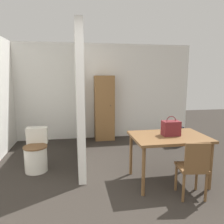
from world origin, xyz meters
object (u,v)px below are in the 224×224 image
(dining_table, at_px, (169,141))
(toilet, at_px, (36,153))
(wooden_chair, at_px, (193,167))
(wooden_cabinet, at_px, (104,108))
(space_heater, at_px, (177,136))
(handbag, at_px, (171,128))

(dining_table, relative_size, toilet, 1.57)
(wooden_chair, bearing_deg, wooden_cabinet, 112.67)
(wooden_chair, xyz_separation_m, space_heater, (0.84, 2.17, -0.22))
(dining_table, distance_m, wooden_chair, 0.58)
(space_heater, bearing_deg, dining_table, -120.44)
(toilet, relative_size, wooden_cabinet, 0.44)
(dining_table, height_order, toilet, dining_table)
(toilet, height_order, handbag, handbag)
(dining_table, bearing_deg, wooden_chair, -76.05)
(wooden_chair, relative_size, wooden_cabinet, 0.49)
(wooden_chair, bearing_deg, dining_table, 111.62)
(wooden_chair, distance_m, space_heater, 2.34)
(toilet, distance_m, wooden_cabinet, 2.30)
(toilet, xyz_separation_m, wooden_cabinet, (1.46, 1.69, 0.53))
(wooden_chair, distance_m, wooden_cabinet, 3.14)
(wooden_cabinet, bearing_deg, space_heater, -26.96)
(toilet, height_order, space_heater, toilet)
(wooden_cabinet, distance_m, space_heater, 1.95)
(toilet, relative_size, space_heater, 1.55)
(dining_table, relative_size, wooden_cabinet, 0.69)
(wooden_cabinet, bearing_deg, wooden_chair, -74.99)
(wooden_chair, relative_size, space_heater, 1.73)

